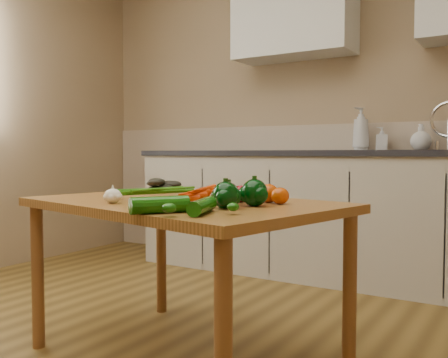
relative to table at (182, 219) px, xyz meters
name	(u,v)px	position (x,y,z in m)	size (l,w,h in m)	color
room	(86,57)	(-0.22, -0.31, 0.64)	(4.04, 5.04, 2.64)	brown
counter_run	(325,213)	(-0.01, 1.70, -0.15)	(2.84, 0.64, 1.14)	#B2A994
table	(182,219)	(0.00, 0.00, 0.00)	(1.42, 1.07, 0.68)	#A86D30
soap_bottle_a	(361,129)	(0.18, 1.88, 0.45)	(0.12, 0.12, 0.31)	silver
soap_bottle_b	(382,139)	(0.33, 1.88, 0.37)	(0.07, 0.08, 0.16)	silver
soap_bottle_c	(421,137)	(0.59, 1.87, 0.38)	(0.14, 0.14, 0.17)	silver
carrot_bunch	(182,193)	(-0.01, 0.01, 0.11)	(0.24, 0.18, 0.06)	#DD3C05
leafy_greens	(165,183)	(-0.32, 0.29, 0.12)	(0.18, 0.16, 0.09)	black
garlic_bulb	(113,196)	(-0.16, -0.24, 0.10)	(0.07, 0.07, 0.06)	white
pepper_a	(229,194)	(0.26, -0.05, 0.12)	(0.08, 0.08, 0.08)	black
pepper_b	(254,193)	(0.36, -0.04, 0.13)	(0.10, 0.10, 0.10)	black
pepper_c	(226,195)	(0.32, -0.17, 0.12)	(0.10, 0.10, 0.10)	black
tomato_a	(241,194)	(0.25, 0.05, 0.11)	(0.07, 0.07, 0.07)	#8A020B
tomato_b	(269,193)	(0.35, 0.11, 0.11)	(0.08, 0.08, 0.08)	#BD4104
tomato_c	(280,196)	(0.41, 0.08, 0.11)	(0.07, 0.07, 0.07)	#BD4104
zucchini_a	(202,206)	(0.33, -0.33, 0.10)	(0.05, 0.05, 0.20)	#0F4A08
zucchini_b	(160,205)	(0.21, -0.40, 0.10)	(0.06, 0.06, 0.20)	#0F4A08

